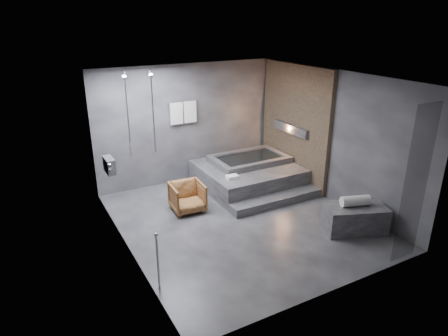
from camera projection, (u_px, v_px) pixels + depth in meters
room at (254, 131)px, 7.68m from camera, size 5.00×5.04×2.82m
tub_deck at (248, 175)px, 9.50m from camera, size 2.20×2.00×0.50m
tub_step at (277, 200)px, 8.59m from camera, size 2.20×0.36×0.18m
concrete_bench at (354, 218)px, 7.49m from camera, size 1.27×0.99×0.50m
driftwood_chair at (187, 197)px, 8.24m from camera, size 0.69×0.71×0.61m
rolled_towel at (355, 201)px, 7.38m from camera, size 0.58×0.36×0.20m
deck_towel at (232, 177)px, 8.65m from camera, size 0.27×0.21×0.07m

